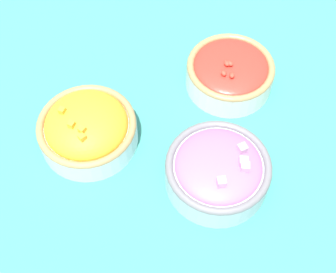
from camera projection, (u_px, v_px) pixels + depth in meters
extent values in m
plane|color=#337F75|center=(168.00, 146.00, 0.77)|extent=(3.00, 3.00, 0.00)
cylinder|color=silver|center=(229.00, 75.00, 0.82)|extent=(0.15, 0.15, 0.05)
torus|color=#997A4C|center=(231.00, 67.00, 0.80)|extent=(0.15, 0.15, 0.01)
ellipsoid|color=red|center=(231.00, 67.00, 0.80)|extent=(0.13, 0.13, 0.02)
ellipsoid|color=red|center=(224.00, 73.00, 0.77)|extent=(0.01, 0.01, 0.01)
ellipsoid|color=red|center=(227.00, 63.00, 0.78)|extent=(0.01, 0.01, 0.01)
ellipsoid|color=red|center=(232.00, 75.00, 0.77)|extent=(0.01, 0.01, 0.01)
ellipsoid|color=red|center=(230.00, 63.00, 0.78)|extent=(0.01, 0.01, 0.01)
cylinder|color=silver|center=(88.00, 132.00, 0.75)|extent=(0.16, 0.16, 0.04)
torus|color=#997A4C|center=(86.00, 125.00, 0.74)|extent=(0.16, 0.16, 0.01)
ellipsoid|color=orange|center=(86.00, 125.00, 0.74)|extent=(0.13, 0.13, 0.06)
cube|color=#F4A828|center=(62.00, 110.00, 0.71)|extent=(0.01, 0.01, 0.01)
cube|color=#F4A828|center=(82.00, 129.00, 0.69)|extent=(0.01, 0.01, 0.01)
cube|color=#F4A828|center=(71.00, 124.00, 0.70)|extent=(0.01, 0.01, 0.01)
cube|color=#F4A828|center=(82.00, 137.00, 0.69)|extent=(0.01, 0.01, 0.01)
cylinder|color=#B2C1CC|center=(217.00, 173.00, 0.71)|extent=(0.16, 0.16, 0.05)
torus|color=slate|center=(219.00, 166.00, 0.69)|extent=(0.16, 0.16, 0.01)
ellipsoid|color=#9E5B8E|center=(219.00, 166.00, 0.69)|extent=(0.13, 0.13, 0.03)
cube|color=#C699C1|center=(242.00, 148.00, 0.69)|extent=(0.02, 0.02, 0.01)
cube|color=#C699C1|center=(245.00, 167.00, 0.67)|extent=(0.01, 0.01, 0.01)
cube|color=#C699C1|center=(221.00, 182.00, 0.66)|extent=(0.01, 0.01, 0.01)
cube|color=#C699C1|center=(244.00, 162.00, 0.67)|extent=(0.01, 0.01, 0.01)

